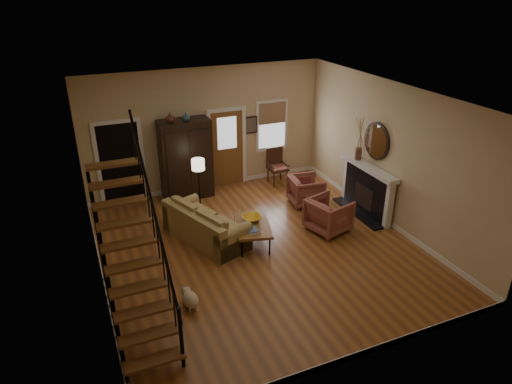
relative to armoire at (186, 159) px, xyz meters
name	(u,v)px	position (x,y,z in m)	size (l,w,h in m)	color
room	(213,159)	(0.29, -1.39, 0.46)	(7.00, 7.33, 3.30)	#9C5927
staircase	(130,239)	(-2.08, -4.45, 0.55)	(0.94, 2.80, 3.20)	brown
fireplace	(369,185)	(3.83, -2.65, -0.31)	(0.33, 1.95, 2.30)	black
armoire	(186,159)	(0.00, 0.00, 0.00)	(1.30, 0.60, 2.10)	black
vase_a	(170,118)	(-0.35, -0.10, 1.17)	(0.24, 0.24, 0.25)	#4C2619
vase_b	(186,117)	(0.05, -0.10, 1.16)	(0.20, 0.20, 0.21)	#334C60
sofa	(206,224)	(-0.24, -2.36, -0.66)	(0.89, 2.07, 0.77)	#A78C4C
coffee_table	(253,233)	(0.66, -2.90, -0.81)	(0.73, 1.24, 0.48)	brown
bowl	(252,218)	(0.71, -2.75, -0.52)	(0.43, 0.43, 0.10)	gold
books	(253,230)	(0.54, -3.20, -0.54)	(0.23, 0.31, 0.06)	beige
armchair_left	(329,215)	(2.48, -3.06, -0.65)	(0.85, 0.87, 0.79)	maroon
armchair_right	(306,190)	(2.67, -1.64, -0.68)	(0.79, 0.81, 0.74)	maroon
floor_lamp	(199,186)	(0.05, -0.97, -0.36)	(0.32, 0.32, 1.39)	black
side_chair	(278,167)	(2.55, -0.20, -0.54)	(0.54, 0.54, 1.02)	#3E2313
dog	(190,300)	(-1.20, -4.49, -0.89)	(0.27, 0.45, 0.33)	beige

